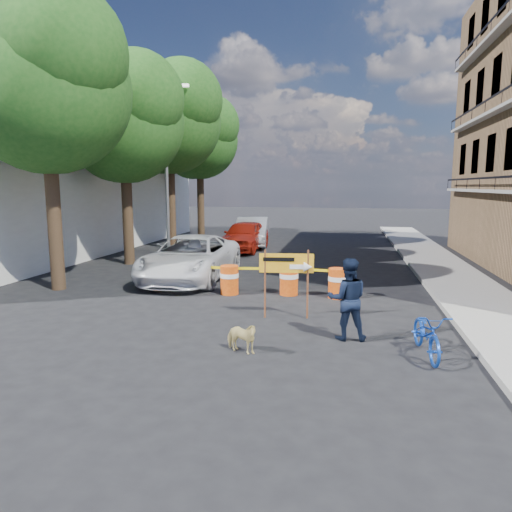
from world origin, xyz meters
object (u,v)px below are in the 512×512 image
at_px(suv_white, 191,258).
at_px(barrel_mid_left, 229,279).
at_px(bicycle, 428,313).
at_px(barrel_far_left, 159,275).
at_px(dog, 241,337).
at_px(barrel_far_right, 338,283).
at_px(pedestrian, 347,299).
at_px(sedan_red, 244,236).
at_px(barrel_mid_right, 289,280).
at_px(sedan_silver, 252,232).
at_px(detour_sign, 293,269).

bearing_deg(suv_white, barrel_mid_left, -45.89).
bearing_deg(bicycle, barrel_far_left, 142.85).
height_order(bicycle, dog, bicycle).
xyz_separation_m(barrel_far_right, pedestrian, (0.28, -3.75, 0.43)).
bearing_deg(sedan_red, bicycle, -61.22).
bearing_deg(barrel_mid_right, suv_white, 156.24).
height_order(barrel_mid_left, pedestrian, pedestrian).
bearing_deg(barrel_mid_left, barrel_far_right, 2.85).
bearing_deg(bicycle, barrel_mid_right, 119.74).
bearing_deg(barrel_far_right, barrel_mid_left, -177.15).
relative_size(barrel_mid_left, pedestrian, 0.50).
relative_size(dog, sedan_silver, 0.16).
bearing_deg(sedan_red, barrel_far_right, -59.42).
bearing_deg(sedan_red, barrel_mid_right, -66.77).
relative_size(pedestrian, bicycle, 1.02).
height_order(bicycle, sedan_silver, bicycle).
distance_m(sedan_red, sedan_silver, 2.00).
bearing_deg(barrel_far_right, sedan_red, 118.05).
bearing_deg(barrel_mid_right, pedestrian, -65.44).
relative_size(barrel_mid_right, suv_white, 0.16).
height_order(barrel_far_left, barrel_mid_left, same).
xyz_separation_m(barrel_mid_right, sedan_red, (-3.49, 9.23, 0.31)).
distance_m(barrel_far_right, detour_sign, 2.74).
bearing_deg(suv_white, barrel_far_left, -107.10).
distance_m(barrel_mid_left, dog, 5.10).
height_order(dog, sedan_silver, sedan_silver).
bearing_deg(barrel_mid_right, detour_sign, -80.62).
bearing_deg(barrel_mid_right, sedan_red, 110.70).
xyz_separation_m(bicycle, dog, (-3.65, -0.56, -0.56)).
distance_m(barrel_far_left, dog, 6.46).
height_order(dog, suv_white, suv_white).
bearing_deg(dog, barrel_mid_left, 38.00).
xyz_separation_m(barrel_far_right, bicycle, (1.84, -4.48, 0.41)).
bearing_deg(barrel_mid_right, bicycle, -54.08).
distance_m(barrel_mid_left, suv_white, 2.76).
height_order(barrel_far_right, bicycle, bicycle).
bearing_deg(barrel_mid_right, sedan_silver, 107.25).
distance_m(barrel_far_left, sedan_silver, 11.30).
height_order(barrel_mid_left, sedan_silver, sedan_silver).
height_order(pedestrian, sedan_silver, pedestrian).
bearing_deg(sedan_red, dog, -75.06).
bearing_deg(sedan_silver, bicycle, -73.95).
xyz_separation_m(barrel_far_left, dog, (3.94, -5.12, -0.15)).
relative_size(detour_sign, pedestrian, 0.98).
height_order(detour_sign, sedan_silver, detour_sign).
xyz_separation_m(barrel_far_left, barrel_far_right, (5.75, -0.08, 0.00)).
bearing_deg(sedan_red, barrel_far_left, -92.24).
bearing_deg(pedestrian, dog, 25.70).
relative_size(barrel_mid_right, dog, 1.17).
distance_m(bicycle, sedan_silver, 17.23).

